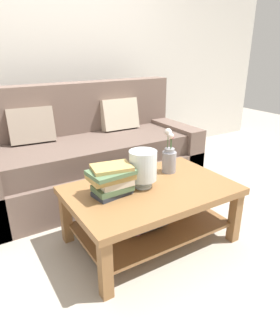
# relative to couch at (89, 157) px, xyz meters

# --- Properties ---
(ground_plane) EXTENTS (10.00, 10.00, 0.00)m
(ground_plane) POSITION_rel_couch_xyz_m (0.01, -0.80, -0.36)
(ground_plane) COLOR #ADA393
(back_wall) EXTENTS (6.40, 0.12, 2.70)m
(back_wall) POSITION_rel_couch_xyz_m (0.01, 0.85, 0.99)
(back_wall) COLOR beige
(back_wall) RESTS_ON ground
(couch) EXTENTS (2.16, 0.90, 1.06)m
(couch) POSITION_rel_couch_xyz_m (0.00, 0.00, 0.00)
(couch) COLOR brown
(couch) RESTS_ON ground
(coffee_table) EXTENTS (1.19, 0.78, 0.45)m
(coffee_table) POSITION_rel_couch_xyz_m (0.03, -1.07, -0.04)
(coffee_table) COLOR olive
(coffee_table) RESTS_ON ground
(book_stack_main) EXTENTS (0.31, 0.25, 0.21)m
(book_stack_main) POSITION_rel_couch_xyz_m (-0.25, -1.01, 0.20)
(book_stack_main) COLOR #2D333D
(book_stack_main) RESTS_ON coffee_table
(glass_hurricane_vase) EXTENTS (0.20, 0.20, 0.27)m
(glass_hurricane_vase) POSITION_rel_couch_xyz_m (-0.01, -1.02, 0.24)
(glass_hurricane_vase) COLOR silver
(glass_hurricane_vase) RESTS_ON coffee_table
(flower_pitcher) EXTENTS (0.11, 0.11, 0.36)m
(flower_pitcher) POSITION_rel_couch_xyz_m (0.32, -0.90, 0.21)
(flower_pitcher) COLOR gray
(flower_pitcher) RESTS_ON coffee_table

